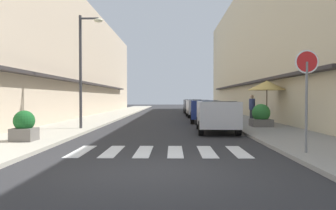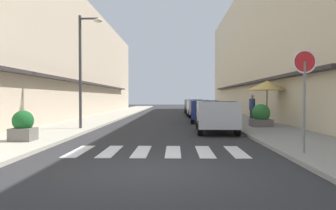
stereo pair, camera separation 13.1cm
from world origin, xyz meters
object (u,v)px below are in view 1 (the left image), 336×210
(parked_car_near, at_px, (217,113))
(parked_car_distant, at_px, (193,105))
(cafe_umbrella, at_px, (267,86))
(pedestrian_walking_near, at_px, (252,109))
(planter_midblock, at_px, (261,116))
(street_lamp, at_px, (84,60))
(planter_corner, at_px, (24,126))
(parked_car_mid, at_px, (204,109))
(round_street_sign, at_px, (307,74))
(parked_car_far, at_px, (198,106))

(parked_car_near, relative_size, parked_car_distant, 1.10)
(cafe_umbrella, relative_size, pedestrian_walking_near, 1.49)
(planter_midblock, bearing_deg, pedestrian_walking_near, 91.57)
(street_lamp, xyz_separation_m, planter_corner, (-0.82, -4.75, -2.88))
(parked_car_near, xyz_separation_m, parked_car_distant, (0.00, 17.87, -0.00))
(parked_car_near, relative_size, planter_corner, 4.08)
(parked_car_mid, height_order, street_lamp, street_lamp)
(round_street_sign, distance_m, street_lamp, 10.78)
(parked_car_mid, bearing_deg, planter_corner, -125.80)
(parked_car_near, height_order, parked_car_distant, same)
(parked_car_near, bearing_deg, parked_car_distant, 90.00)
(parked_car_far, xyz_separation_m, planter_midblock, (2.60, -9.74, -0.26))
(parked_car_near, xyz_separation_m, parked_car_mid, (0.00, 6.02, -0.00))
(cafe_umbrella, xyz_separation_m, planter_corner, (-10.64, -7.57, -1.71))
(cafe_umbrella, bearing_deg, parked_car_near, -133.87)
(parked_car_far, xyz_separation_m, pedestrian_walking_near, (2.55, -7.98, 0.08))
(parked_car_far, relative_size, street_lamp, 0.71)
(street_lamp, height_order, planter_corner, street_lamp)
(parked_car_mid, relative_size, street_lamp, 0.74)
(cafe_umbrella, distance_m, planter_corner, 13.17)
(cafe_umbrella, height_order, pedestrian_walking_near, cafe_umbrella)
(round_street_sign, height_order, planter_midblock, round_street_sign)
(planter_corner, distance_m, pedestrian_walking_near, 12.49)
(parked_car_far, distance_m, cafe_umbrella, 8.90)
(parked_car_near, height_order, round_street_sign, round_street_sign)
(planter_midblock, relative_size, pedestrian_walking_near, 0.70)
(parked_car_distant, bearing_deg, parked_car_far, -90.00)
(parked_car_near, bearing_deg, planter_corner, -150.78)
(parked_car_distant, height_order, round_street_sign, round_street_sign)
(round_street_sign, bearing_deg, street_lamp, 138.66)
(parked_car_mid, xyz_separation_m, planter_corner, (-7.27, -10.09, -0.29))
(parked_car_near, relative_size, round_street_sign, 1.55)
(planter_midblock, bearing_deg, parked_car_mid, 122.06)
(parked_car_distant, bearing_deg, planter_corner, -108.34)
(parked_car_near, relative_size, parked_car_mid, 1.05)
(parked_car_distant, relative_size, planter_midblock, 3.36)
(round_street_sign, bearing_deg, parked_car_near, 103.92)
(parked_car_far, xyz_separation_m, planter_corner, (-7.27, -15.68, -0.29))
(parked_car_mid, xyz_separation_m, planter_midblock, (2.60, -4.14, -0.26))
(parked_car_mid, bearing_deg, parked_car_near, -90.00)
(round_street_sign, relative_size, street_lamp, 0.51)
(parked_car_mid, height_order, planter_midblock, parked_car_mid)
(parked_car_distant, bearing_deg, cafe_umbrella, -76.82)
(parked_car_far, relative_size, cafe_umbrella, 1.57)
(street_lamp, height_order, cafe_umbrella, street_lamp)
(parked_car_distant, xyz_separation_m, pedestrian_walking_near, (2.55, -14.23, 0.08))
(planter_midblock, bearing_deg, parked_car_near, -144.19)
(parked_car_far, bearing_deg, round_street_sign, -84.97)
(parked_car_near, xyz_separation_m, planter_midblock, (2.60, 1.87, -0.26))
(parked_car_distant, xyz_separation_m, round_street_sign, (1.58, -24.26, 1.36))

